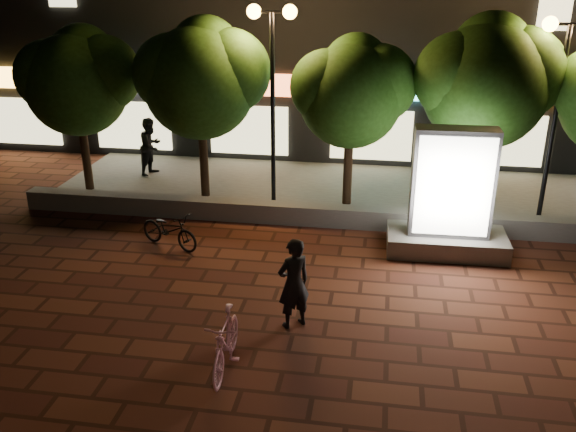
% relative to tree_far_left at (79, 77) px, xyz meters
% --- Properties ---
extents(ground, '(80.00, 80.00, 0.00)m').
position_rel_tree_far_left_xyz_m(ground, '(6.95, -5.46, -3.29)').
color(ground, '#5C2C1D').
rests_on(ground, ground).
extents(retaining_wall, '(16.00, 0.45, 0.50)m').
position_rel_tree_far_left_xyz_m(retaining_wall, '(6.95, -1.46, -3.04)').
color(retaining_wall, slate).
rests_on(retaining_wall, ground).
extents(sidewalk, '(16.00, 5.00, 0.08)m').
position_rel_tree_far_left_xyz_m(sidewalk, '(6.95, 1.04, -3.25)').
color(sidewalk, slate).
rests_on(sidewalk, ground).
extents(building_block, '(28.00, 8.12, 11.30)m').
position_rel_tree_far_left_xyz_m(building_block, '(6.94, 7.53, 1.70)').
color(building_block, black).
rests_on(building_block, ground).
extents(tree_far_left, '(3.36, 2.80, 4.63)m').
position_rel_tree_far_left_xyz_m(tree_far_left, '(0.00, 0.00, 0.00)').
color(tree_far_left, '#2F1F12').
rests_on(tree_far_left, sidewalk).
extents(tree_left, '(3.60, 3.00, 4.89)m').
position_rel_tree_far_left_xyz_m(tree_left, '(3.50, 0.00, 0.15)').
color(tree_left, '#2F1F12').
rests_on(tree_left, sidewalk).
extents(tree_mid, '(3.24, 2.70, 4.50)m').
position_rel_tree_far_left_xyz_m(tree_mid, '(7.50, -0.00, -0.08)').
color(tree_mid, '#2F1F12').
rests_on(tree_mid, sidewalk).
extents(tree_right, '(3.72, 3.10, 5.07)m').
position_rel_tree_far_left_xyz_m(tree_right, '(10.80, 0.00, 0.27)').
color(tree_right, '#2F1F12').
rests_on(tree_right, sidewalk).
extents(street_lamp_left, '(1.26, 0.36, 5.18)m').
position_rel_tree_far_left_xyz_m(street_lamp_left, '(5.45, -0.26, 0.74)').
color(street_lamp_left, black).
rests_on(street_lamp_left, sidewalk).
extents(street_lamp_right, '(1.26, 0.36, 4.98)m').
position_rel_tree_far_left_xyz_m(street_lamp_right, '(12.45, -0.26, 0.60)').
color(street_lamp_right, black).
rests_on(street_lamp_right, sidewalk).
extents(ad_kiosk, '(2.71, 1.39, 2.91)m').
position_rel_tree_far_left_xyz_m(ad_kiosk, '(9.91, -2.58, -2.12)').
color(ad_kiosk, slate).
rests_on(ad_kiosk, ground).
extents(scooter_pink, '(0.52, 1.70, 1.02)m').
position_rel_tree_far_left_xyz_m(scooter_pink, '(6.03, -7.73, -2.78)').
color(scooter_pink, '#F49ECB').
rests_on(scooter_pink, ground).
extents(rider, '(0.76, 0.72, 1.74)m').
position_rel_tree_far_left_xyz_m(rider, '(6.91, -6.26, -2.42)').
color(rider, black).
rests_on(rider, ground).
extents(scooter_parked, '(1.74, 1.18, 0.86)m').
position_rel_tree_far_left_xyz_m(scooter_parked, '(3.55, -3.36, -2.86)').
color(scooter_parked, black).
rests_on(scooter_parked, ground).
extents(pedestrian, '(0.87, 1.00, 1.77)m').
position_rel_tree_far_left_xyz_m(pedestrian, '(1.28, 1.56, -2.32)').
color(pedestrian, black).
rests_on(pedestrian, sidewalk).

